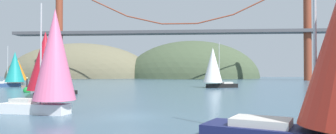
{
  "coord_description": "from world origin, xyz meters",
  "views": [
    {
      "loc": [
        4.28,
        -21.3,
        3.21
      ],
      "look_at": [
        0.0,
        35.57,
        4.17
      ],
      "focal_mm": 31.97,
      "sensor_mm": 36.0,
      "label": 1
    }
  ],
  "objects_px": {
    "sailboat_teal_sail": "(14,68)",
    "channel_buoy": "(27,90)",
    "sailboat_white_mainsail": "(214,67)",
    "sailboat_crimson_sail": "(46,62)",
    "sailboat_orange_sail": "(18,71)",
    "sailboat_pink_spinnaker": "(53,59)"
  },
  "relations": [
    {
      "from": "sailboat_teal_sail",
      "to": "channel_buoy",
      "type": "distance_m",
      "value": 22.44
    },
    {
      "from": "sailboat_white_mainsail",
      "to": "channel_buoy",
      "type": "xyz_separation_m",
      "value": [
        -30.38,
        -15.93,
        -3.93
      ]
    },
    {
      "from": "channel_buoy",
      "to": "sailboat_white_mainsail",
      "type": "bearing_deg",
      "value": 27.67
    },
    {
      "from": "sailboat_crimson_sail",
      "to": "sailboat_orange_sail",
      "type": "relative_size",
      "value": 1.26
    },
    {
      "from": "sailboat_orange_sail",
      "to": "channel_buoy",
      "type": "height_order",
      "value": "sailboat_orange_sail"
    },
    {
      "from": "sailboat_crimson_sail",
      "to": "sailboat_teal_sail",
      "type": "xyz_separation_m",
      "value": [
        -20.13,
        25.76,
        -0.35
      ]
    },
    {
      "from": "sailboat_white_mainsail",
      "to": "channel_buoy",
      "type": "relative_size",
      "value": 3.51
    },
    {
      "from": "sailboat_teal_sail",
      "to": "sailboat_pink_spinnaker",
      "type": "bearing_deg",
      "value": -55.38
    },
    {
      "from": "channel_buoy",
      "to": "sailboat_teal_sail",
      "type": "bearing_deg",
      "value": 126.34
    },
    {
      "from": "sailboat_orange_sail",
      "to": "sailboat_teal_sail",
      "type": "height_order",
      "value": "sailboat_teal_sail"
    },
    {
      "from": "sailboat_crimson_sail",
      "to": "sailboat_orange_sail",
      "type": "height_order",
      "value": "sailboat_crimson_sail"
    },
    {
      "from": "sailboat_teal_sail",
      "to": "channel_buoy",
      "type": "height_order",
      "value": "sailboat_teal_sail"
    },
    {
      "from": "sailboat_white_mainsail",
      "to": "sailboat_teal_sail",
      "type": "height_order",
      "value": "sailboat_white_mainsail"
    },
    {
      "from": "sailboat_pink_spinnaker",
      "to": "sailboat_teal_sail",
      "type": "relative_size",
      "value": 0.95
    },
    {
      "from": "sailboat_crimson_sail",
      "to": "channel_buoy",
      "type": "relative_size",
      "value": 3.58
    },
    {
      "from": "sailboat_white_mainsail",
      "to": "sailboat_teal_sail",
      "type": "xyz_separation_m",
      "value": [
        -43.5,
        1.89,
        -0.2
      ]
    },
    {
      "from": "sailboat_white_mainsail",
      "to": "sailboat_orange_sail",
      "type": "height_order",
      "value": "sailboat_white_mainsail"
    },
    {
      "from": "sailboat_teal_sail",
      "to": "sailboat_crimson_sail",
      "type": "bearing_deg",
      "value": -51.98
    },
    {
      "from": "sailboat_white_mainsail",
      "to": "channel_buoy",
      "type": "bearing_deg",
      "value": -152.33
    },
    {
      "from": "sailboat_white_mainsail",
      "to": "sailboat_teal_sail",
      "type": "distance_m",
      "value": 43.54
    },
    {
      "from": "sailboat_teal_sail",
      "to": "sailboat_white_mainsail",
      "type": "bearing_deg",
      "value": -2.49
    },
    {
      "from": "sailboat_crimson_sail",
      "to": "sailboat_orange_sail",
      "type": "bearing_deg",
      "value": 125.06
    }
  ]
}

